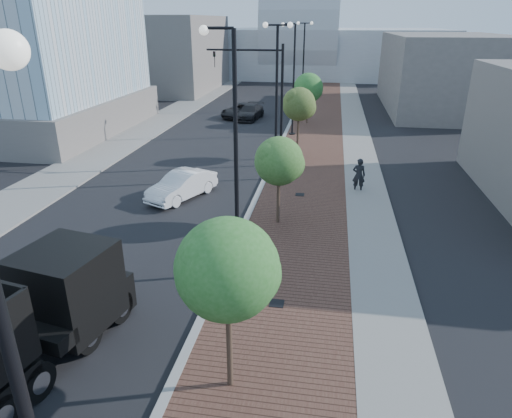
# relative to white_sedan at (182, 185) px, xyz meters

# --- Properties ---
(sidewalk) EXTENTS (7.00, 140.00, 0.12)m
(sidewalk) POSITION_rel_white_sedan_xyz_m (7.68, 22.26, -0.69)
(sidewalk) COLOR #4C2D23
(sidewalk) RESTS_ON ground
(concrete_strip) EXTENTS (2.40, 140.00, 0.13)m
(concrete_strip) POSITION_rel_white_sedan_xyz_m (10.38, 22.26, -0.69)
(concrete_strip) COLOR slate
(concrete_strip) RESTS_ON ground
(curb) EXTENTS (0.30, 140.00, 0.14)m
(curb) POSITION_rel_white_sedan_xyz_m (4.18, 22.26, -0.68)
(curb) COLOR gray
(curb) RESTS_ON ground
(west_sidewalk) EXTENTS (4.00, 140.00, 0.12)m
(west_sidewalk) POSITION_rel_white_sedan_xyz_m (-8.82, 22.26, -0.69)
(west_sidewalk) COLOR slate
(west_sidewalk) RESTS_ON ground
(white_sedan) EXTENTS (3.31, 4.81, 1.50)m
(white_sedan) POSITION_rel_white_sedan_xyz_m (0.00, 0.00, 0.00)
(white_sedan) COLOR silver
(white_sedan) RESTS_ON ground
(dark_car_mid) EXTENTS (4.07, 5.58, 1.41)m
(dark_car_mid) POSITION_rel_white_sedan_xyz_m (-1.25, 23.58, -0.05)
(dark_car_mid) COLOR black
(dark_car_mid) RESTS_ON ground
(dark_car_far) EXTENTS (2.64, 5.17, 1.44)m
(dark_car_far) POSITION_rel_white_sedan_xyz_m (-0.13, 22.71, -0.03)
(dark_car_far) COLOR black
(dark_car_far) RESTS_ON ground
(pedestrian) EXTENTS (0.77, 0.54, 2.02)m
(pedestrian) POSITION_rel_white_sedan_xyz_m (9.88, 2.65, 0.26)
(pedestrian) COLOR black
(pedestrian) RESTS_ON ground
(streetlight_1) EXTENTS (1.44, 0.56, 9.21)m
(streetlight_1) POSITION_rel_white_sedan_xyz_m (4.67, -7.74, 3.59)
(streetlight_1) COLOR black
(streetlight_1) RESTS_ON ground
(streetlight_2) EXTENTS (1.72, 0.56, 9.28)m
(streetlight_2) POSITION_rel_white_sedan_xyz_m (4.78, 4.26, 4.07)
(streetlight_2) COLOR black
(streetlight_2) RESTS_ON ground
(streetlight_3) EXTENTS (1.44, 0.56, 9.21)m
(streetlight_3) POSITION_rel_white_sedan_xyz_m (4.67, 16.26, 3.59)
(streetlight_3) COLOR black
(streetlight_3) RESTS_ON ground
(streetlight_4) EXTENTS (1.72, 0.56, 9.28)m
(streetlight_4) POSITION_rel_white_sedan_xyz_m (4.78, 28.26, 4.07)
(streetlight_4) COLOR black
(streetlight_4) RESTS_ON ground
(traffic_mast) EXTENTS (5.09, 0.20, 8.00)m
(traffic_mast) POSITION_rel_white_sedan_xyz_m (3.88, 7.26, 4.23)
(traffic_mast) COLOR black
(traffic_mast) RESTS_ON ground
(tree_0) EXTENTS (2.62, 2.61, 5.02)m
(tree_0) POSITION_rel_white_sedan_xyz_m (5.83, -13.72, 2.95)
(tree_0) COLOR #382619
(tree_0) RESTS_ON ground
(tree_1) EXTENTS (2.37, 2.32, 4.41)m
(tree_1) POSITION_rel_white_sedan_xyz_m (5.83, -2.72, 2.49)
(tree_1) COLOR #382619
(tree_1) RESTS_ON ground
(tree_2) EXTENTS (2.40, 2.35, 5.08)m
(tree_2) POSITION_rel_white_sedan_xyz_m (5.83, 9.28, 3.14)
(tree_2) COLOR #382619
(tree_2) RESTS_ON ground
(tree_3) EXTENTS (2.80, 2.80, 4.84)m
(tree_3) POSITION_rel_white_sedan_xyz_m (5.83, 21.28, 2.68)
(tree_3) COLOR #382619
(tree_3) RESTS_ON ground
(tower_podium) EXTENTS (19.00, 19.00, 3.00)m
(tower_podium) POSITION_rel_white_sedan_xyz_m (-19.82, 14.26, 0.75)
(tower_podium) COLOR #68625E
(tower_podium) RESTS_ON ground
(convention_center) EXTENTS (50.00, 30.00, 50.00)m
(convention_center) POSITION_rel_white_sedan_xyz_m (2.18, 67.26, 5.25)
(convention_center) COLOR #A5ABAF
(convention_center) RESTS_ON ground
(commercial_block_nw) EXTENTS (14.00, 20.00, 10.00)m
(commercial_block_nw) POSITION_rel_white_sedan_xyz_m (-15.82, 42.26, 4.25)
(commercial_block_nw) COLOR slate
(commercial_block_nw) RESTS_ON ground
(commercial_block_ne) EXTENTS (12.00, 22.00, 8.00)m
(commercial_block_ne) POSITION_rel_white_sedan_xyz_m (20.18, 32.26, 3.25)
(commercial_block_ne) COLOR #635D59
(commercial_block_ne) RESTS_ON ground
(utility_cover_1) EXTENTS (0.50, 0.50, 0.02)m
(utility_cover_1) POSITION_rel_white_sedan_xyz_m (6.58, -9.74, -0.62)
(utility_cover_1) COLOR black
(utility_cover_1) RESTS_ON sidewalk
(utility_cover_2) EXTENTS (0.50, 0.50, 0.02)m
(utility_cover_2) POSITION_rel_white_sedan_xyz_m (6.58, 1.26, -0.62)
(utility_cover_2) COLOR black
(utility_cover_2) RESTS_ON sidewalk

